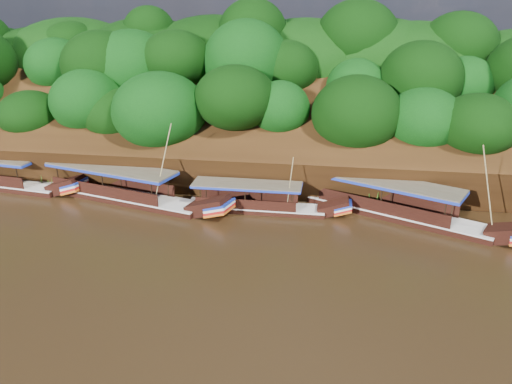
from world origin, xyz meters
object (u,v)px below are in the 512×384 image
boat_0 (408,212)px  boat_1 (264,205)px  boat_3 (4,180)px  boat_2 (130,194)px

boat_0 → boat_1: size_ratio=1.26×
boat_3 → boat_1: bearing=3.2°
boat_1 → boat_3: boat_1 is taller
boat_0 → boat_2: bearing=-155.1°
boat_3 → boat_2: bearing=0.6°
boat_2 → boat_3: size_ratio=1.12×
boat_1 → boat_3: 23.59m
boat_3 → boat_0: bearing=4.7°
boat_1 → boat_3: size_ratio=0.83×
boat_0 → boat_3: boat_0 is taller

